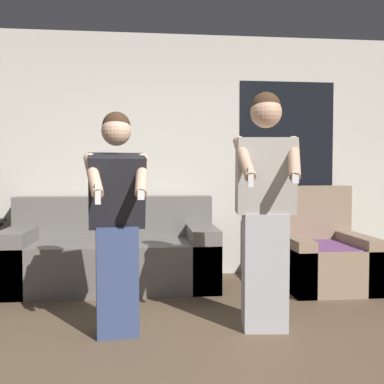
{
  "coord_description": "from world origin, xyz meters",
  "views": [
    {
      "loc": [
        -0.29,
        -2.4,
        1.17
      ],
      "look_at": [
        0.06,
        0.83,
        1.02
      ],
      "focal_mm": 42.0,
      "sensor_mm": 36.0,
      "label": 1
    }
  ],
  "objects_px": {
    "armchair": "(321,255)",
    "person_right": "(265,209)",
    "person_left": "(117,223)",
    "couch": "(113,255)"
  },
  "relations": [
    {
      "from": "armchair",
      "to": "person_right",
      "type": "bearing_deg",
      "value": -127.58
    },
    {
      "from": "person_left",
      "to": "person_right",
      "type": "xyz_separation_m",
      "value": [
        1.08,
        0.01,
        0.09
      ]
    },
    {
      "from": "armchair",
      "to": "person_right",
      "type": "height_order",
      "value": "person_right"
    },
    {
      "from": "couch",
      "to": "person_right",
      "type": "relative_size",
      "value": 1.2
    },
    {
      "from": "armchair",
      "to": "person_left",
      "type": "relative_size",
      "value": 0.64
    },
    {
      "from": "armchair",
      "to": "person_right",
      "type": "distance_m",
      "value": 1.62
    },
    {
      "from": "couch",
      "to": "person_right",
      "type": "distance_m",
      "value": 1.93
    },
    {
      "from": "person_left",
      "to": "person_right",
      "type": "relative_size",
      "value": 0.91
    },
    {
      "from": "armchair",
      "to": "person_left",
      "type": "bearing_deg",
      "value": -148.86
    },
    {
      "from": "armchair",
      "to": "person_right",
      "type": "xyz_separation_m",
      "value": [
        -0.92,
        -1.2,
        0.58
      ]
    }
  ]
}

